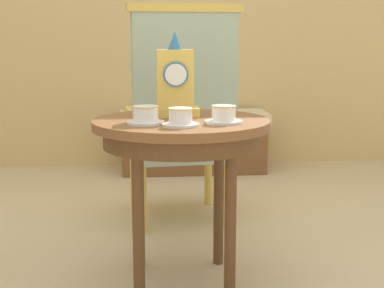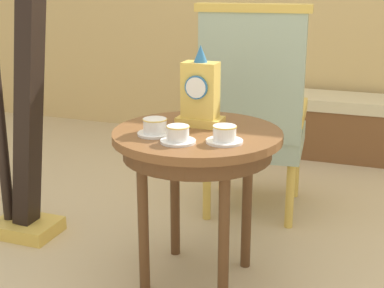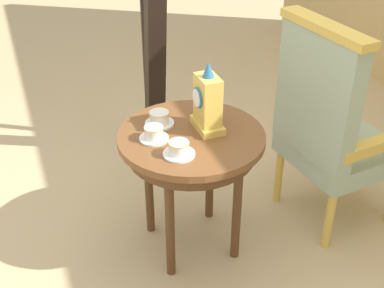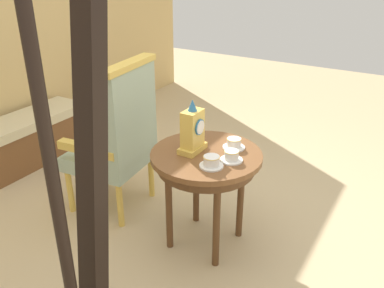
% 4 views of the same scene
% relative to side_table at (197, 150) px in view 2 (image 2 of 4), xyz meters
% --- Properties ---
extents(ground_plane, '(10.00, 10.00, 0.00)m').
position_rel_side_table_xyz_m(ground_plane, '(-0.00, 0.02, -0.59)').
color(ground_plane, tan).
extents(side_table, '(0.69, 0.69, 0.67)m').
position_rel_side_table_xyz_m(side_table, '(0.00, 0.00, 0.00)').
color(side_table, brown).
rests_on(side_table, ground).
extents(teacup_left, '(0.14, 0.14, 0.07)m').
position_rel_side_table_xyz_m(teacup_left, '(-0.14, -0.11, 0.11)').
color(teacup_left, white).
rests_on(teacup_left, side_table).
extents(teacup_right, '(0.14, 0.14, 0.07)m').
position_rel_side_table_xyz_m(teacup_right, '(-0.01, -0.18, 0.11)').
color(teacup_right, white).
rests_on(teacup_right, side_table).
extents(teacup_center, '(0.14, 0.14, 0.07)m').
position_rel_side_table_xyz_m(teacup_center, '(0.15, -0.11, 0.11)').
color(teacup_center, white).
rests_on(teacup_center, side_table).
extents(mantel_clock, '(0.19, 0.11, 0.34)m').
position_rel_side_table_xyz_m(mantel_clock, '(-0.02, 0.09, 0.22)').
color(mantel_clock, gold).
rests_on(mantel_clock, side_table).
extents(armchair, '(0.60, 0.59, 1.14)m').
position_rel_side_table_xyz_m(armchair, '(0.04, 0.74, 0.01)').
color(armchair, '#9EB299').
rests_on(armchair, ground).
extents(harp, '(0.40, 0.24, 1.87)m').
position_rel_side_table_xyz_m(harp, '(-0.93, 0.10, 0.17)').
color(harp, gold).
rests_on(harp, ground).
extents(window_bench, '(1.09, 0.40, 0.44)m').
position_rel_side_table_xyz_m(window_bench, '(0.21, 1.97, -0.36)').
color(window_bench, beige).
rests_on(window_bench, ground).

